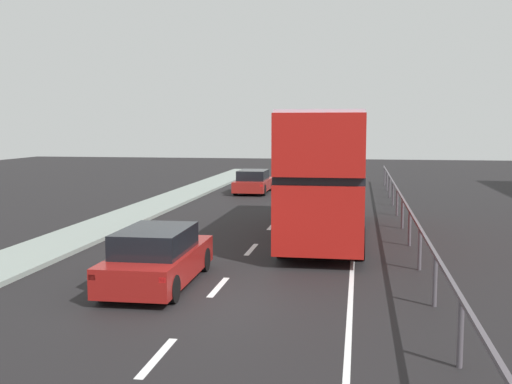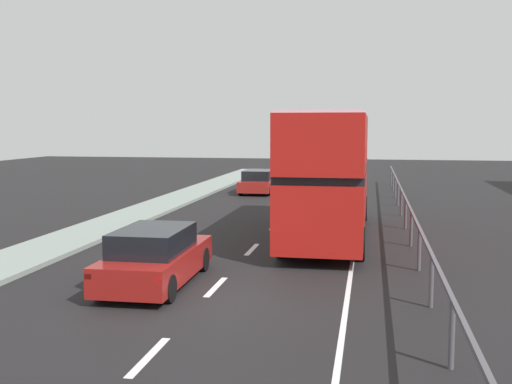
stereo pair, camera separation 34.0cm
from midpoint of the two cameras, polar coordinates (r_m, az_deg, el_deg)
ground_plane at (r=14.48m, az=-4.08°, el=-9.96°), size 74.47×120.00×0.10m
lane_paint_markings at (r=22.55m, az=6.69°, el=-4.01°), size 3.36×46.00×0.01m
bridge_side_railing at (r=22.71m, az=14.25°, el=-1.66°), size 0.10×42.00×1.19m
double_decker_bus_red at (r=22.15m, az=7.23°, el=1.94°), size 2.61×10.81×4.40m
hatchback_car_near at (r=15.70m, az=-8.62°, el=-5.94°), size 1.88×4.52×1.45m
sedan_car_ahead at (r=36.43m, az=0.54°, el=0.94°), size 1.84×4.26×1.36m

